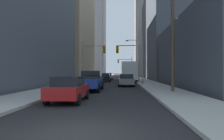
{
  "coord_description": "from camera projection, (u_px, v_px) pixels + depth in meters",
  "views": [
    {
      "loc": [
        1.35,
        -5.93,
        1.81
      ],
      "look_at": [
        0.0,
        21.36,
        2.02
      ],
      "focal_mm": 33.81,
      "sensor_mm": 36.0,
      "label": 1
    }
  ],
  "objects": [
    {
      "name": "sidewalk_left",
      "position": [
        98.0,
        78.0,
        56.17
      ],
      "size": [
        3.47,
        160.0,
        0.15
      ],
      "primitive_type": "cube",
      "color": "#9E9E99",
      "rests_on": "ground"
    },
    {
      "name": "sedan_red",
      "position": [
        69.0,
        89.0,
        12.63
      ],
      "size": [
        1.95,
        4.21,
        1.52
      ],
      "color": "maroon",
      "rests_on": "ground"
    },
    {
      "name": "traffic_signal_far_right",
      "position": [
        126.0,
        64.0,
        61.98
      ],
      "size": [
        4.26,
        0.44,
        6.0
      ],
      "color": "gray",
      "rests_on": "ground"
    },
    {
      "name": "street_lamp_right",
      "position": [
        137.0,
        56.0,
        36.64
      ],
      "size": [
        2.43,
        0.32,
        7.5
      ],
      "color": "gray",
      "rests_on": "ground"
    },
    {
      "name": "city_bus",
      "position": [
        129.0,
        71.0,
        38.17
      ],
      "size": [
        2.67,
        11.53,
        3.4
      ],
      "color": "silver",
      "rests_on": "ground"
    },
    {
      "name": "traffic_signal_near_right",
      "position": [
        131.0,
        55.0,
        28.85
      ],
      "size": [
        3.73,
        0.44,
        6.0
      ],
      "color": "gray",
      "rests_on": "ground"
    },
    {
      "name": "ground_plane",
      "position": [
        75.0,
        135.0,
        5.97
      ],
      "size": [
        400.0,
        400.0,
        0.0
      ],
      "primitive_type": "plane",
      "color": "black"
    },
    {
      "name": "sedan_black",
      "position": [
        105.0,
        77.0,
        38.07
      ],
      "size": [
        1.95,
        4.21,
        1.52
      ],
      "color": "black",
      "rests_on": "ground"
    },
    {
      "name": "building_left_far_tower",
      "position": [
        78.0,
        3.0,
        100.74
      ],
      "size": [
        25.01,
        21.68,
        69.76
      ],
      "primitive_type": "cube",
      "color": "#93939E",
      "rests_on": "ground"
    },
    {
      "name": "sedan_grey",
      "position": [
        126.0,
        80.0,
        26.08
      ],
      "size": [
        1.95,
        4.2,
        1.52
      ],
      "color": "slate",
      "rests_on": "ground"
    },
    {
      "name": "sedan_silver",
      "position": [
        108.0,
        76.0,
        45.22
      ],
      "size": [
        1.95,
        4.23,
        1.52
      ],
      "color": "#B7BABF",
      "rests_on": "ground"
    },
    {
      "name": "building_left_mid_office",
      "position": [
        51.0,
        28.0,
        53.75
      ],
      "size": [
        19.12,
        22.92,
        26.12
      ],
      "primitive_type": "cube",
      "color": "tan",
      "rests_on": "ground"
    },
    {
      "name": "traffic_signal_near_left",
      "position": [
        93.0,
        56.0,
        29.12
      ],
      "size": [
        3.24,
        0.44,
        6.0
      ],
      "color": "gray",
      "rests_on": "ground"
    },
    {
      "name": "pickup_truck_blue",
      "position": [
        90.0,
        81.0,
        20.02
      ],
      "size": [
        2.2,
        5.41,
        1.9
      ],
      "color": "navy",
      "rests_on": "ground"
    },
    {
      "name": "building_right_mid_block",
      "position": [
        196.0,
        34.0,
        49.76
      ],
      "size": [
        22.75,
        26.96,
        21.2
      ],
      "primitive_type": "cube",
      "color": "#4C515B",
      "rests_on": "ground"
    },
    {
      "name": "utility_pole_right",
      "position": [
        172.0,
        32.0,
        17.85
      ],
      "size": [
        2.2,
        0.28,
        9.87
      ],
      "color": "brown",
      "rests_on": "ground"
    },
    {
      "name": "sidewalk_right",
      "position": [
        137.0,
        78.0,
        55.65
      ],
      "size": [
        3.47,
        160.0,
        0.15
      ],
      "primitive_type": "cube",
      "color": "#9E9E99",
      "rests_on": "ground"
    }
  ]
}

